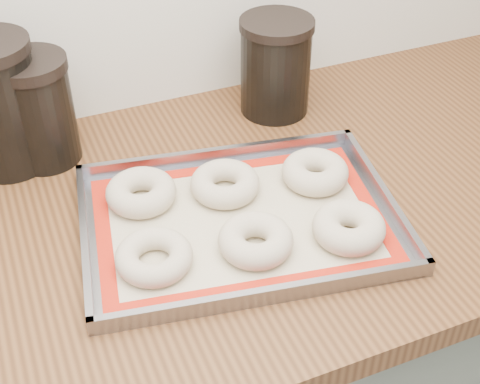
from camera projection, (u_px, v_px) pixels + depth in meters
name	position (u px, v px, depth m)	size (l,w,h in m)	color
countertop	(192.00, 220.00, 1.03)	(3.06, 0.68, 0.04)	brown
baking_tray	(240.00, 220.00, 0.99)	(0.51, 0.40, 0.03)	gray
baking_mat	(240.00, 221.00, 0.99)	(0.46, 0.36, 0.00)	#C6B793
bagel_front_left	(154.00, 257.00, 0.91)	(0.11, 0.11, 0.03)	beige
bagel_front_mid	(256.00, 240.00, 0.93)	(0.11, 0.11, 0.04)	beige
bagel_front_right	(349.00, 227.00, 0.95)	(0.10, 0.10, 0.04)	beige
bagel_back_left	(141.00, 192.00, 1.01)	(0.11, 0.11, 0.04)	beige
bagel_back_mid	(225.00, 184.00, 1.03)	(0.11, 0.11, 0.04)	beige
bagel_back_right	(315.00, 172.00, 1.05)	(0.11, 0.11, 0.04)	beige
canister_mid	(38.00, 110.00, 1.06)	(0.12, 0.12, 0.18)	black
canister_right	(275.00, 66.00, 1.19)	(0.13, 0.13, 0.18)	black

